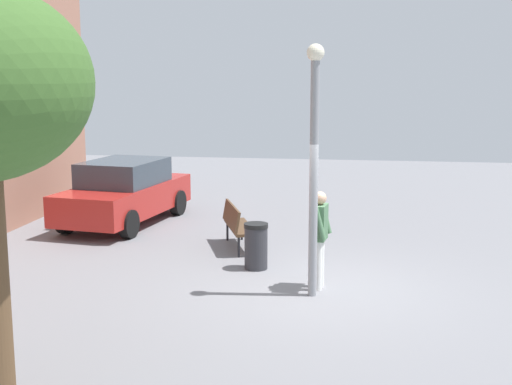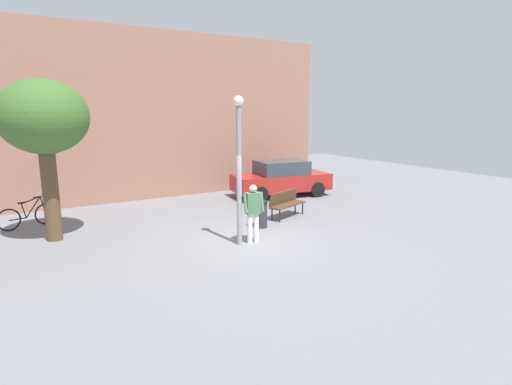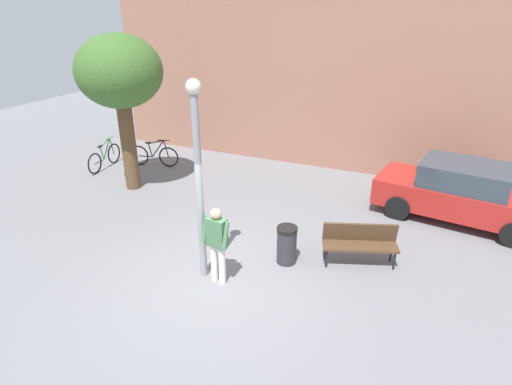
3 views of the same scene
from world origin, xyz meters
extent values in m
plane|color=slate|center=(0.00, 0.00, 0.00)|extent=(36.00, 36.00, 0.00)
cube|color=#9E6B56|center=(0.00, 8.37, 3.46)|extent=(15.67, 2.00, 6.92)
cylinder|color=gray|center=(-0.34, 0.12, 1.90)|extent=(0.14, 0.14, 3.81)
sphere|color=#F2EACC|center=(-0.34, 0.12, 3.93)|extent=(0.28, 0.28, 0.28)
cylinder|color=white|center=(0.15, 0.03, 0.42)|extent=(0.14, 0.14, 0.85)
cylinder|color=white|center=(-0.05, 0.05, 0.42)|extent=(0.14, 0.14, 0.85)
cube|color=#47704C|center=(0.05, 0.04, 1.15)|extent=(0.43, 0.27, 0.60)
sphere|color=tan|center=(0.05, 0.04, 1.56)|extent=(0.22, 0.22, 0.22)
cylinder|color=#47704C|center=(0.29, -0.04, 1.18)|extent=(0.12, 0.24, 0.55)
cylinder|color=#47704C|center=(-0.21, 0.02, 1.18)|extent=(0.12, 0.24, 0.55)
cube|color=#513823|center=(2.56, 1.84, 0.45)|extent=(1.65, 0.96, 0.06)
cube|color=#513823|center=(2.49, 2.02, 0.70)|extent=(1.55, 0.67, 0.44)
cylinder|color=black|center=(3.29, 1.93, 0.21)|extent=(0.05, 0.05, 0.42)
cylinder|color=black|center=(1.93, 1.44, 0.21)|extent=(0.05, 0.05, 0.42)
cylinder|color=black|center=(3.18, 2.23, 0.21)|extent=(0.05, 0.05, 0.42)
cylinder|color=black|center=(1.82, 1.74, 0.21)|extent=(0.05, 0.05, 0.42)
cylinder|color=brown|center=(-4.71, 3.29, 1.34)|extent=(0.44, 0.44, 2.67)
ellipsoid|color=#3C6329|center=(-4.71, 3.29, 3.51)|extent=(2.41, 2.41, 2.05)
torus|color=black|center=(-6.75, 4.80, 0.36)|extent=(0.14, 0.71, 0.71)
torus|color=black|center=(-6.61, 3.71, 0.36)|extent=(0.14, 0.71, 0.71)
cylinder|color=#338447|center=(-6.70, 4.44, 0.64)|extent=(0.10, 0.50, 0.64)
cylinder|color=#338447|center=(-6.70, 4.39, 0.88)|extent=(0.11, 0.58, 0.18)
cylinder|color=#338447|center=(-6.67, 4.16, 0.57)|extent=(0.05, 0.14, 0.48)
cylinder|color=#338447|center=(-6.64, 3.96, 0.33)|extent=(0.10, 0.50, 0.04)
cylinder|color=#338447|center=(-6.74, 4.74, 0.64)|extent=(0.06, 0.17, 0.63)
cube|color=black|center=(-6.66, 4.11, 0.83)|extent=(0.10, 0.21, 0.04)
cylinder|color=#338447|center=(-6.73, 4.67, 0.95)|extent=(0.08, 0.44, 0.03)
torus|color=black|center=(-4.74, 5.26, 0.36)|extent=(0.70, 0.22, 0.71)
torus|color=black|center=(-5.81, 5.00, 0.36)|extent=(0.70, 0.22, 0.71)
cylinder|color=black|center=(-5.10, 5.18, 0.64)|extent=(0.49, 0.15, 0.64)
cylinder|color=black|center=(-5.15, 5.16, 0.88)|extent=(0.57, 0.17, 0.18)
cylinder|color=black|center=(-5.37, 5.11, 0.57)|extent=(0.14, 0.07, 0.48)
cylinder|color=black|center=(-5.57, 5.06, 0.33)|extent=(0.49, 0.15, 0.04)
cylinder|color=black|center=(-4.81, 5.25, 0.64)|extent=(0.17, 0.07, 0.63)
cube|color=black|center=(-5.42, 5.10, 0.83)|extent=(0.21, 0.13, 0.04)
cylinder|color=black|center=(-4.87, 5.23, 0.95)|extent=(0.43, 0.13, 0.03)
cube|color=#AD231E|center=(4.50, 5.03, 0.62)|extent=(4.40, 2.30, 0.70)
cube|color=#333D47|center=(4.50, 5.03, 1.25)|extent=(2.31, 1.86, 0.60)
cylinder|color=black|center=(3.28, 6.02, 0.32)|extent=(0.67, 0.31, 0.64)
cylinder|color=black|center=(3.05, 4.43, 0.32)|extent=(0.67, 0.31, 0.64)
cylinder|color=#2D2D33|center=(1.07, 1.28, 0.39)|extent=(0.43, 0.43, 0.79)
cylinder|color=black|center=(1.07, 1.28, 0.83)|extent=(0.45, 0.45, 0.08)
camera|label=1|loc=(-11.31, -0.63, 3.61)|focal=48.55mm
camera|label=2|loc=(-5.76, -9.58, 3.68)|focal=29.04mm
camera|label=3|loc=(3.70, -6.31, 5.26)|focal=29.90mm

